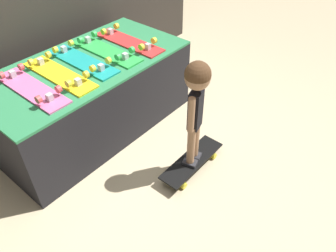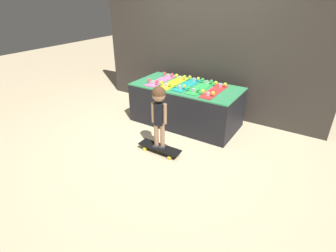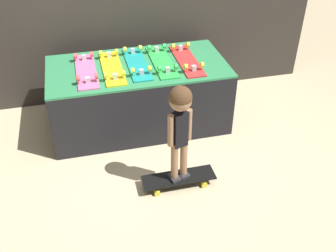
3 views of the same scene
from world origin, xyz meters
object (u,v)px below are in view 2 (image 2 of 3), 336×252
object	(u,v)px
skateboard_green_on_rack	(201,87)
child	(159,106)
skateboard_yellow_on_rack	(173,82)
skateboard_teal_on_rack	(187,84)
skateboard_red_on_rack	(214,91)
skateboard_on_floor	(160,148)
skateboard_pink_on_rack	(161,80)

from	to	relation	value
skateboard_green_on_rack	child	xyz separation A→B (m)	(-0.10, -1.02, 0.03)
skateboard_yellow_on_rack	skateboard_teal_on_rack	bearing A→B (deg)	6.61
skateboard_red_on_rack	skateboard_on_floor	distance (m)	1.21
skateboard_red_on_rack	skateboard_teal_on_rack	bearing A→B (deg)	175.07
skateboard_green_on_rack	child	distance (m)	1.02
skateboard_pink_on_rack	skateboard_teal_on_rack	distance (m)	0.49
skateboard_on_floor	child	size ratio (longest dim) A/B	0.71
skateboard_pink_on_rack	child	distance (m)	1.19
skateboard_pink_on_rack	skateboard_on_floor	distance (m)	1.33
skateboard_teal_on_rack	skateboard_red_on_rack	xyz separation A→B (m)	(0.49, -0.04, 0.00)
skateboard_green_on_rack	skateboard_on_floor	distance (m)	1.19
skateboard_yellow_on_rack	skateboard_teal_on_rack	xyz separation A→B (m)	(0.24, 0.03, 0.00)
skateboard_red_on_rack	skateboard_on_floor	size ratio (longest dim) A/B	1.14
skateboard_red_on_rack	skateboard_on_floor	world-z (taller)	skateboard_red_on_rack
skateboard_red_on_rack	child	world-z (taller)	child
skateboard_on_floor	child	world-z (taller)	child
skateboard_pink_on_rack	skateboard_on_floor	xyz separation A→B (m)	(0.64, -1.00, -0.61)
skateboard_on_floor	skateboard_yellow_on_rack	bearing A→B (deg)	111.37
skateboard_yellow_on_rack	skateboard_red_on_rack	bearing A→B (deg)	-1.08
child	skateboard_yellow_on_rack	bearing A→B (deg)	96.35
skateboard_pink_on_rack	skateboard_on_floor	world-z (taller)	skateboard_pink_on_rack
skateboard_yellow_on_rack	skateboard_teal_on_rack	size ratio (longest dim) A/B	1.00
skateboard_red_on_rack	skateboard_pink_on_rack	bearing A→B (deg)	179.50
skateboard_pink_on_rack	child	bearing A→B (deg)	-57.46
skateboard_yellow_on_rack	skateboard_green_on_rack	xyz separation A→B (m)	(0.49, 0.01, 0.00)
skateboard_teal_on_rack	child	size ratio (longest dim) A/B	0.81
skateboard_on_floor	child	bearing A→B (deg)	-75.96
skateboard_yellow_on_rack	skateboard_on_floor	distance (m)	1.24
skateboard_teal_on_rack	child	xyz separation A→B (m)	(0.15, -1.03, 0.03)
skateboard_yellow_on_rack	skateboard_teal_on_rack	world-z (taller)	same
skateboard_teal_on_rack	skateboard_on_floor	distance (m)	1.21
skateboard_on_floor	child	xyz separation A→B (m)	(0.00, -0.00, 0.63)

